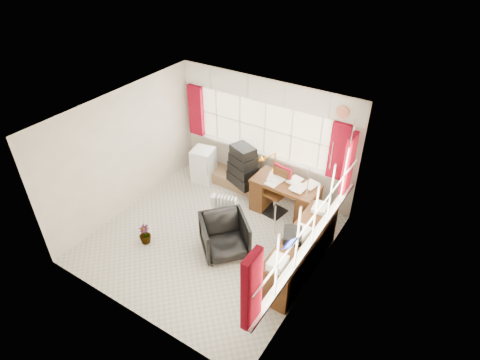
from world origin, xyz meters
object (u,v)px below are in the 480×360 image
object	(u,v)px
credenza	(300,252)
tv_bench	(236,180)
crt_tv	(244,164)
mini_fridge	(204,165)
task_chair	(278,189)
desk_lamp	(275,158)
desk	(285,197)
radiator	(226,213)
office_chair	(225,236)

from	to	relation	value
credenza	tv_bench	distance (m)	2.75
crt_tv	mini_fridge	world-z (taller)	crt_tv
tv_bench	crt_tv	distance (m)	0.44
tv_bench	task_chair	bearing A→B (deg)	-13.72
desk_lamp	credenza	world-z (taller)	desk_lamp
desk	mini_fridge	size ratio (longest dim) A/B	1.71
desk	task_chair	world-z (taller)	task_chair
desk_lamp	radiator	bearing A→B (deg)	-110.22
task_chair	mini_fridge	bearing A→B (deg)	177.43
desk	tv_bench	distance (m)	1.44
radiator	crt_tv	world-z (taller)	crt_tv
crt_tv	mini_fridge	xyz separation A→B (m)	(-0.85, -0.35, -0.13)
desk	task_chair	bearing A→B (deg)	170.65
desk_lamp	radiator	world-z (taller)	desk_lamp
radiator	tv_bench	bearing A→B (deg)	114.61
radiator	desk	bearing A→B (deg)	48.62
radiator	mini_fridge	world-z (taller)	mini_fridge
crt_tv	office_chair	bearing A→B (deg)	-67.21
desk	office_chair	world-z (taller)	desk
office_chair	desk_lamp	bearing A→B (deg)	41.66
task_chair	radiator	bearing A→B (deg)	-124.15
desk_lamp	tv_bench	bearing A→B (deg)	174.98
mini_fridge	office_chair	bearing A→B (deg)	-44.28
radiator	credenza	bearing A→B (deg)	-9.40
desk_lamp	office_chair	xyz separation A→B (m)	(-0.02, -1.78, -0.72)
radiator	credenza	size ratio (longest dim) A/B	0.33
desk	radiator	distance (m)	1.23
task_chair	tv_bench	xyz separation A→B (m)	(-1.21, 0.29, -0.41)
tv_bench	crt_tv	bearing A→B (deg)	49.48
desk_lamp	crt_tv	size ratio (longest dim) A/B	0.62
radiator	mini_fridge	size ratio (longest dim) A/B	0.85
desk_lamp	credenza	bearing A→B (deg)	-48.02
credenza	desk_lamp	bearing A→B (deg)	131.98
task_chair	crt_tv	bearing A→B (deg)	157.76
mini_fridge	crt_tv	bearing A→B (deg)	22.56
crt_tv	desk_lamp	bearing A→B (deg)	-15.16
desk	mini_fridge	bearing A→B (deg)	176.89
office_chair	mini_fridge	world-z (taller)	mini_fridge
office_chair	tv_bench	bearing A→B (deg)	69.79
credenza	crt_tv	xyz separation A→B (m)	(-2.15, 1.67, 0.13)
desk_lamp	mini_fridge	world-z (taller)	desk_lamp
credenza	mini_fridge	size ratio (longest dim) A/B	2.57
desk_lamp	credenza	distance (m)	2.05
desk	task_chair	size ratio (longest dim) A/B	1.31
credenza	mini_fridge	world-z (taller)	credenza
task_chair	desk	bearing A→B (deg)	-9.35
desk	task_chair	distance (m)	0.20
credenza	crt_tv	size ratio (longest dim) A/B	2.65
desk	desk_lamp	bearing A→B (deg)	148.47
office_chair	radiator	world-z (taller)	office_chair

